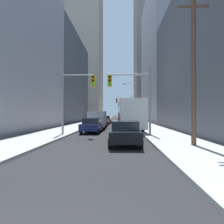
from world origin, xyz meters
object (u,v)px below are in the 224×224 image
object	(u,v)px
sedan_grey	(106,120)
traffic_signal_near_right	(131,90)
sedan_black	(125,133)
cargo_van_silver	(98,119)
traffic_signal_far_right	(125,104)
city_bus	(130,114)
traffic_signal_near_left	(77,91)
sedan_navy	(92,125)
sedan_green	(122,119)
sedan_red	(102,121)

from	to	relation	value
sedan_grey	traffic_signal_near_right	bearing A→B (deg)	-80.51
sedan_black	traffic_signal_near_right	distance (m)	6.32
cargo_van_silver	traffic_signal_near_right	world-z (taller)	traffic_signal_near_right
sedan_black	traffic_signal_far_right	xyz separation A→B (m)	(0.73, 34.11, 3.27)
city_bus	traffic_signal_near_left	bearing A→B (deg)	-128.31
sedan_navy	cargo_van_silver	bearing A→B (deg)	90.27
sedan_green	traffic_signal_near_right	size ratio (longest dim) A/B	0.70
traffic_signal_near_right	traffic_signal_far_right	world-z (taller)	same
city_bus	sedan_navy	size ratio (longest dim) A/B	2.71
sedan_navy	sedan_black	bearing A→B (deg)	-68.56
city_bus	cargo_van_silver	xyz separation A→B (m)	(-3.99, 2.06, -0.64)
sedan_navy	sedan_grey	xyz separation A→B (m)	(0.09, 19.80, 0.00)
sedan_green	city_bus	bearing A→B (deg)	-87.66
sedan_grey	cargo_van_silver	bearing A→B (deg)	-90.47
traffic_signal_far_right	cargo_van_silver	bearing A→B (deg)	-100.91
cargo_van_silver	sedan_grey	size ratio (longest dim) A/B	1.24
sedan_black	sedan_navy	bearing A→B (deg)	111.44
cargo_van_silver	sedan_navy	distance (m)	5.62
traffic_signal_near_left	traffic_signal_near_right	distance (m)	4.85
traffic_signal_near_left	city_bus	bearing A→B (deg)	51.69
sedan_black	sedan_green	size ratio (longest dim) A/B	1.00
sedan_navy	sedan_green	bearing A→B (deg)	81.95
cargo_van_silver	sedan_green	xyz separation A→B (m)	(3.21, 16.92, -0.52)
city_bus	sedan_grey	distance (m)	16.75
sedan_red	traffic_signal_near_right	xyz separation A→B (m)	(3.91, -15.45, 3.27)
city_bus	traffic_signal_far_right	size ratio (longest dim) A/B	1.93
sedan_red	sedan_green	distance (m)	10.32
city_bus	traffic_signal_near_left	xyz separation A→B (m)	(-4.96, -6.28, 2.07)
city_bus	cargo_van_silver	size ratio (longest dim) A/B	2.21
traffic_signal_near_right	traffic_signal_far_right	distance (m)	28.75
sedan_navy	city_bus	bearing A→B (deg)	41.80
city_bus	sedan_red	xyz separation A→B (m)	(-4.01, 9.18, -1.16)
sedan_navy	traffic_signal_near_right	bearing A→B (deg)	-35.34
city_bus	cargo_van_silver	bearing A→B (deg)	152.71
sedan_red	traffic_signal_near_left	bearing A→B (deg)	-93.51
traffic_signal_near_left	traffic_signal_far_right	world-z (taller)	same
city_bus	sedan_red	world-z (taller)	city_bus
traffic_signal_near_right	sedan_red	bearing A→B (deg)	104.18
sedan_grey	traffic_signal_near_right	world-z (taller)	traffic_signal_near_right
traffic_signal_near_right	sedan_black	bearing A→B (deg)	-97.19
sedan_green	traffic_signal_near_left	xyz separation A→B (m)	(-4.18, -25.25, 3.23)
sedan_grey	traffic_signal_far_right	world-z (taller)	traffic_signal_far_right
sedan_green	traffic_signal_near_right	xyz separation A→B (m)	(0.67, -25.25, 3.27)
traffic_signal_near_right	city_bus	bearing A→B (deg)	89.05
sedan_black	sedan_grey	size ratio (longest dim) A/B	0.99
cargo_van_silver	traffic_signal_far_right	world-z (taller)	traffic_signal_far_right
sedan_navy	sedan_green	distance (m)	22.74
sedan_red	sedan_black	bearing A→B (deg)	-81.18
city_bus	sedan_black	xyz separation A→B (m)	(-0.78, -11.64, -1.16)
sedan_green	traffic_signal_near_right	distance (m)	25.47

